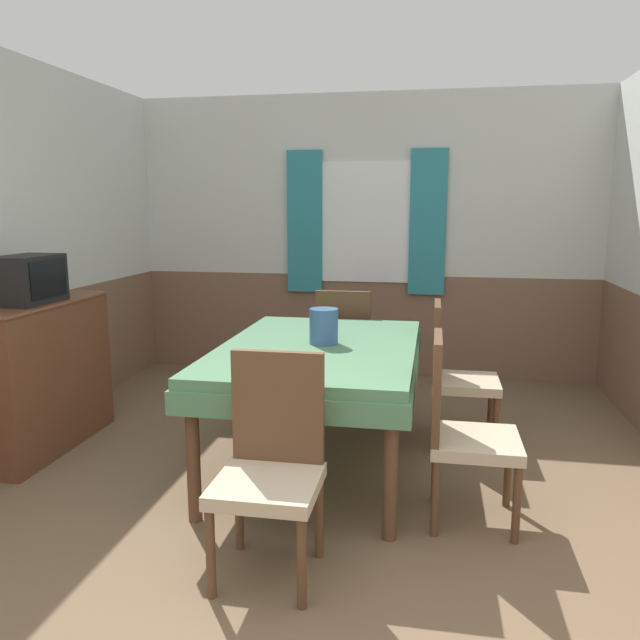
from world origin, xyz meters
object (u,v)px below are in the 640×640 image
Objects in this scene: chair_head_near at (271,460)px; chair_head_window at (345,347)px; vase at (324,326)px; chair_right_far at (454,371)px; tv at (28,279)px; sideboard at (37,374)px; chair_right_near at (461,426)px; dining_table at (319,361)px.

chair_head_near is 1.00× the size of chair_head_window.
chair_head_window is 1.17m from vase.
tv is (-2.66, -0.65, 0.63)m from chair_right_far.
tv is at bearing -175.88° from vase.
sideboard is at bearing 121.97° from tv.
chair_head_near is 1.00× the size of chair_right_near.
sideboard is 1.94m from vase.
vase reaches higher than dining_table.
chair_right_far is 1.09m from chair_right_near.
tv reaches higher than dining_table.
vase is (1.90, 0.07, 0.38)m from sideboard.
chair_right_far is at bearing -180.00° from chair_right_near.
dining_table is at bearing -90.00° from chair_head_window.
dining_table is 1.87× the size of chair_right_far.
chair_head_near is 2.17m from sideboard.
chair_right_far is 1.02m from vase.
vase is (0.03, 0.03, 0.21)m from dining_table.
chair_right_far is 1.00× the size of chair_head_near.
chair_head_near and chair_right_near have the same top height.
chair_head_near is (-0.00, -1.13, -0.16)m from dining_table.
chair_head_near is 2.26m from chair_head_window.
tv reaches higher than chair_head_window.
dining_table is 1.90m from tv.
chair_head_window is at bearing 32.03° from sideboard.
vase is (0.03, -1.10, 0.37)m from chair_head_window.
sideboard reaches higher than dining_table.
dining_table is 1.60× the size of sideboard.
sideboard reaches higher than chair_right_far.
chair_head_near is at bearing -29.18° from tv.
chair_right_far is at bearing 33.36° from dining_table.
chair_head_window reaches higher than dining_table.
tv reaches higher than chair_right_near.
chair_right_near is 0.86× the size of sideboard.
chair_right_near is (0.83, 0.59, 0.00)m from chair_head_near.
chair_right_far is 1.00× the size of chair_head_window.
dining_table is at bearing 3.33° from tv.
chair_head_near is at bearing -91.25° from vase.
sideboard is at bearing -147.97° from chair_head_window.
chair_right_near reaches higher than dining_table.
chair_head_near is 2.20m from tv.
dining_table is 1.00m from chair_right_far.
chair_right_near is (0.83, -0.54, -0.16)m from dining_table.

